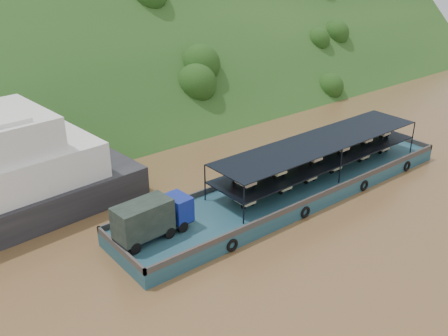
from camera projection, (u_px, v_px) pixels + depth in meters
ground at (263, 206)px, 44.08m from camera, size 160.00×160.00×0.00m
hillside at (87, 108)px, 69.60m from camera, size 140.00×39.60×39.60m
cargo_barge at (285, 188)px, 44.90m from camera, size 35.00×7.18×4.54m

